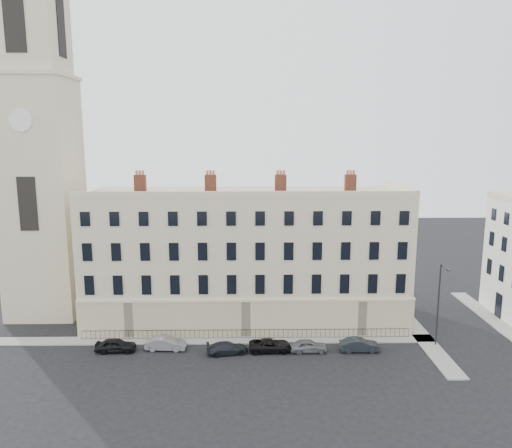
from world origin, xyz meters
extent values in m
plane|color=black|center=(0.00, 0.00, 0.00)|extent=(160.00, 160.00, 0.00)
cube|color=beige|center=(-6.00, 12.00, 7.50)|extent=(36.00, 12.00, 15.00)
cube|color=beige|center=(-6.00, 5.92, 2.00)|extent=(36.10, 0.18, 4.00)
cube|color=beige|center=(12.08, 12.00, 2.00)|extent=(0.18, 12.10, 4.00)
cube|color=beige|center=(-6.00, 6.15, 15.40)|extent=(36.00, 0.35, 0.80)
cube|color=beige|center=(11.85, 12.00, 15.40)|extent=(0.35, 12.00, 0.80)
cube|color=brown|center=(-18.00, 12.00, 16.00)|extent=(1.30, 0.70, 2.00)
cube|color=brown|center=(-10.00, 12.00, 16.00)|extent=(1.30, 0.70, 2.00)
cube|color=brown|center=(-2.00, 12.00, 16.00)|extent=(1.30, 0.70, 2.00)
cube|color=brown|center=(6.00, 12.00, 16.00)|extent=(1.30, 0.70, 2.00)
cube|color=beige|center=(-30.00, 14.00, 14.00)|extent=(8.00, 8.00, 28.00)
cube|color=beige|center=(-30.00, 14.00, 33.00)|extent=(7.04, 7.04, 10.00)
cube|color=black|center=(-30.00, 10.43, 33.50)|extent=(2.20, 0.14, 7.00)
cylinder|color=white|center=(-30.00, 9.94, 23.00)|extent=(2.40, 0.14, 2.40)
cube|color=gray|center=(-10.00, 5.00, 0.06)|extent=(48.00, 2.00, 0.12)
cube|color=gray|center=(13.00, 8.00, 0.06)|extent=(2.00, 24.00, 0.12)
cube|color=gray|center=(23.00, 10.00, 0.06)|extent=(2.00, 20.00, 0.12)
cube|color=black|center=(-6.00, 5.40, 1.02)|extent=(35.00, 0.04, 0.04)
cube|color=black|center=(-6.00, 5.40, 0.12)|extent=(35.00, 0.04, 0.04)
imported|color=black|center=(-19.11, 2.51, 0.69)|extent=(4.08, 1.75, 1.37)
imported|color=gray|center=(-14.15, 2.89, 0.67)|extent=(4.16, 1.65, 1.35)
imported|color=black|center=(-7.87, 1.84, 0.59)|extent=(4.31, 2.33, 1.19)
imported|color=black|center=(-3.50, 2.35, 0.62)|extent=(4.48, 2.14, 1.23)
imported|color=slate|center=(0.29, 2.12, 0.64)|extent=(3.82, 1.63, 1.29)
imported|color=black|center=(5.46, 2.16, 0.66)|extent=(4.02, 1.41, 1.32)
cylinder|color=#2B2B30|center=(13.67, 3.41, 4.35)|extent=(0.17, 0.17, 8.70)
cylinder|color=#2B2B30|center=(13.75, 2.65, 8.59)|extent=(0.26, 1.63, 0.11)
cube|color=#2B2B30|center=(13.82, 1.90, 8.54)|extent=(0.25, 0.56, 0.13)
camera|label=1|loc=(-5.84, -44.77, 21.94)|focal=35.00mm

